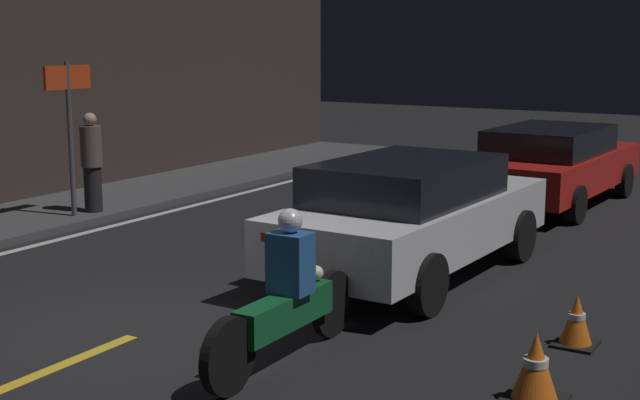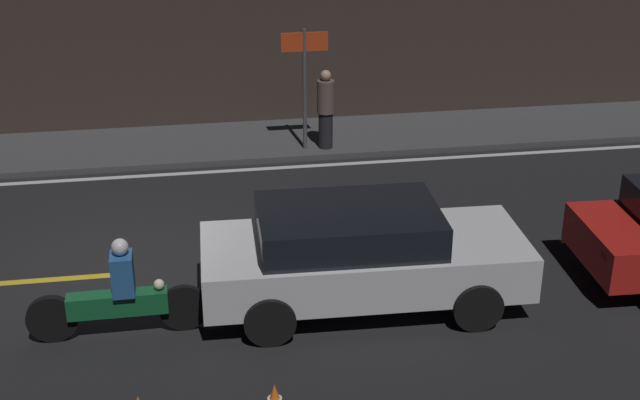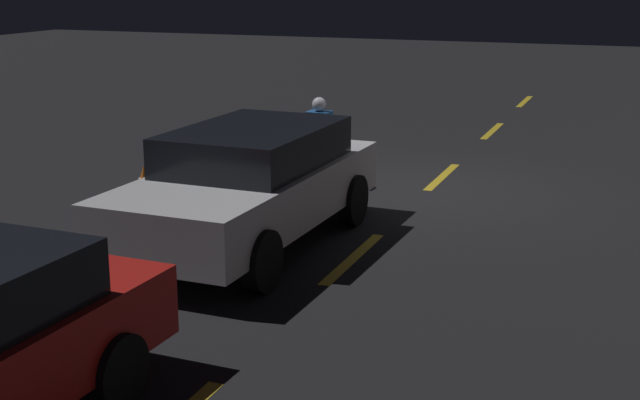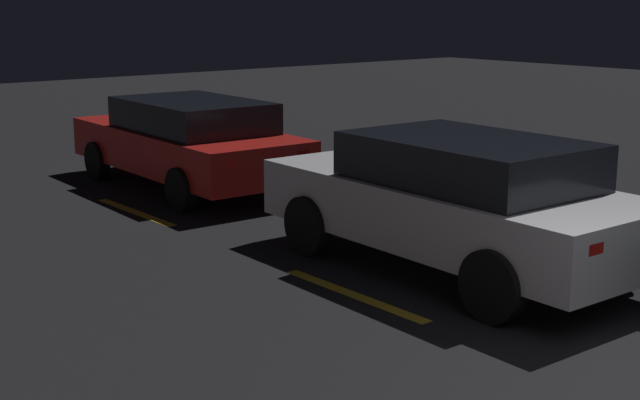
{
  "view_description": "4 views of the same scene",
  "coord_description": "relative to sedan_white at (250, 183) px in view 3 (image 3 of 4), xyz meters",
  "views": [
    {
      "loc": [
        -6.16,
        -5.88,
        2.9
      ],
      "look_at": [
        3.09,
        -0.28,
        0.9
      ],
      "focal_mm": 50.0,
      "sensor_mm": 36.0,
      "label": 1
    },
    {
      "loc": [
        1.19,
        -11.93,
        6.4
      ],
      "look_at": [
        3.14,
        0.17,
        0.92
      ],
      "focal_mm": 50.0,
      "sensor_mm": 36.0,
      "label": 2
    },
    {
      "loc": [
        12.98,
        3.21,
        3.34
      ],
      "look_at": [
        3.7,
        -0.35,
        0.73
      ],
      "focal_mm": 50.0,
      "sensor_mm": 36.0,
      "label": 3
    },
    {
      "loc": [
        -2.71,
        5.51,
        2.83
      ],
      "look_at": [
        3.6,
        0.34,
        0.98
      ],
      "focal_mm": 50.0,
      "sensor_mm": 36.0,
      "label": 4
    }
  ],
  "objects": [
    {
      "name": "lane_dash_b",
      "position": [
        -8.94,
        1.36,
        -0.78
      ],
      "size": [
        2.0,
        0.14,
        0.01
      ],
      "color": "gold",
      "rests_on": "ground"
    },
    {
      "name": "lane_dash_a",
      "position": [
        -13.44,
        1.36,
        -0.78
      ],
      "size": [
        2.0,
        0.14,
        0.01
      ],
      "color": "gold",
      "rests_on": "ground"
    },
    {
      "name": "lane_dash_c",
      "position": [
        -4.44,
        1.36,
        -0.78
      ],
      "size": [
        2.0,
        0.14,
        0.01
      ],
      "color": "gold",
      "rests_on": "ground"
    },
    {
      "name": "traffic_cone_far",
      "position": [
        -1.45,
        -2.42,
        -0.54
      ],
      "size": [
        0.39,
        0.39,
        0.51
      ],
      "color": "black",
      "rests_on": "ground"
    },
    {
      "name": "lane_dash_d",
      "position": [
        0.06,
        1.36,
        -0.78
      ],
      "size": [
        2.0,
        0.14,
        0.01
      ],
      "color": "gold",
      "rests_on": "ground"
    },
    {
      "name": "traffic_cone_near",
      "position": [
        -4.91,
        -2.47,
        -0.53
      ],
      "size": [
        0.51,
        0.51,
        0.52
      ],
      "color": "black",
      "rests_on": "ground"
    },
    {
      "name": "traffic_cone_mid",
      "position": [
        -2.94,
        -2.5,
        -0.5
      ],
      "size": [
        0.48,
        0.48,
        0.58
      ],
      "color": "black",
      "rests_on": "ground"
    },
    {
      "name": "motorcycle",
      "position": [
        -3.26,
        -0.31,
        -0.22
      ],
      "size": [
        2.34,
        0.36,
        1.4
      ],
      "rotation": [
        0.0,
        0.0,
        0.01
      ],
      "color": "black",
      "rests_on": "ground"
    },
    {
      "name": "sedan_white",
      "position": [
        0.0,
        0.0,
        0.0
      ],
      "size": [
        4.47,
        2.01,
        1.45
      ],
      "rotation": [
        0.0,
        0.0,
        -0.03
      ],
      "color": "silver",
      "rests_on": "ground"
    },
    {
      "name": "ground_plane",
      "position": [
        -3.44,
        1.36,
        -0.79
      ],
      "size": [
        56.0,
        56.0,
        0.0
      ],
      "primitive_type": "plane",
      "color": "black"
    }
  ]
}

